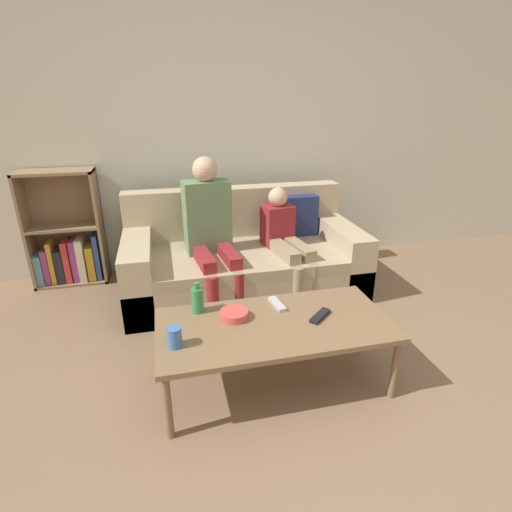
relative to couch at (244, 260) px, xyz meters
name	(u,v)px	position (x,y,z in m)	size (l,w,h in m)	color
ground_plane	(350,473)	(0.09, -1.92, -0.26)	(22.00, 22.00, 0.00)	#84664C
wall_back	(237,126)	(0.09, 0.67, 1.04)	(12.00, 0.06, 2.60)	beige
couch	(244,260)	(0.00, 0.00, 0.00)	(1.92, 0.96, 0.82)	tan
bookshelf	(68,242)	(-1.47, 0.51, 0.10)	(0.60, 0.28, 1.00)	#8E7051
coffee_table	(274,328)	(-0.08, -1.24, 0.10)	(1.29, 0.63, 0.40)	brown
person_adult	(210,224)	(-0.28, -0.09, 0.37)	(0.39, 0.68, 1.14)	maroon
person_child	(285,238)	(0.32, -0.15, 0.22)	(0.33, 0.68, 0.87)	#9E8966
cup_near	(175,337)	(-0.63, -1.34, 0.19)	(0.07, 0.07, 0.11)	#3D70B2
tv_remote_0	(320,316)	(0.19, -1.25, 0.15)	(0.16, 0.15, 0.02)	black
tv_remote_1	(277,304)	(-0.01, -1.06, 0.15)	(0.07, 0.18, 0.02)	#B7B7BC
snack_bowl	(234,315)	(-0.29, -1.14, 0.16)	(0.16, 0.16, 0.05)	#DB4C47
bottle	(197,300)	(-0.48, -1.02, 0.22)	(0.07, 0.07, 0.19)	#33844C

